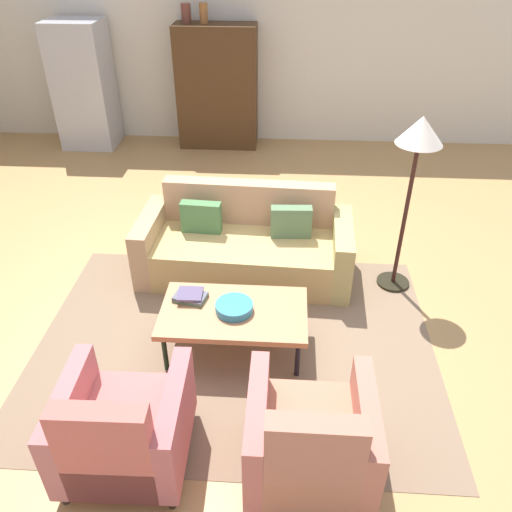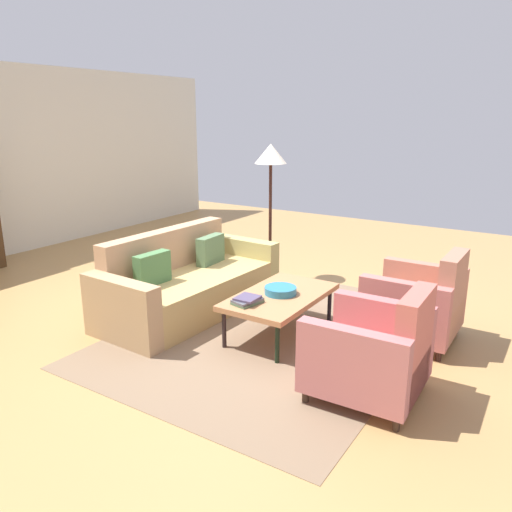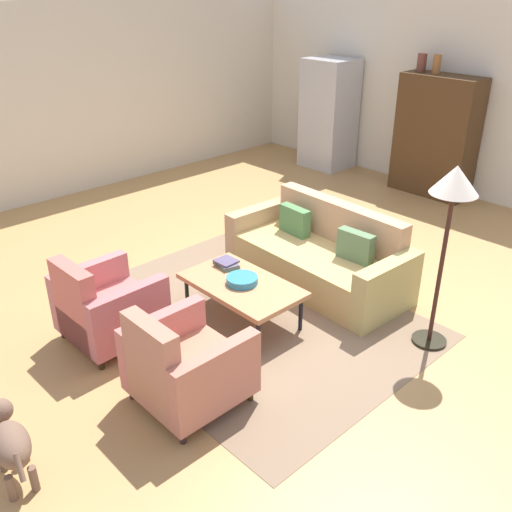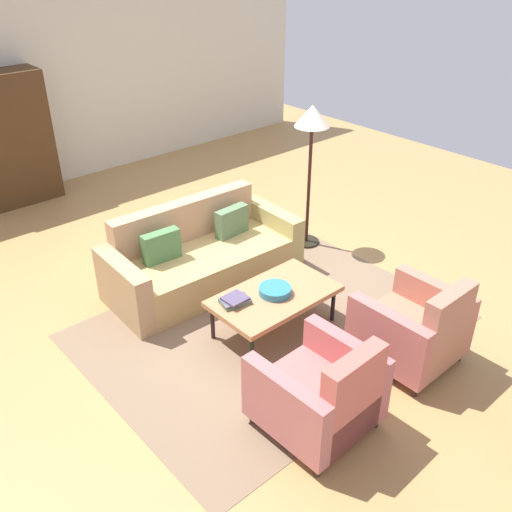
{
  "view_description": "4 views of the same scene",
  "coord_description": "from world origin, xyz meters",
  "px_view_note": "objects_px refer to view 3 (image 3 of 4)",
  "views": [
    {
      "loc": [
        0.26,
        -3.92,
        3.1
      ],
      "look_at": [
        0.01,
        -0.16,
        0.56
      ],
      "focal_mm": 35.78,
      "sensor_mm": 36.0,
      "label": 1
    },
    {
      "loc": [
        -4.09,
        -3.0,
        2.06
      ],
      "look_at": [
        -0.01,
        -0.39,
        0.71
      ],
      "focal_mm": 35.48,
      "sensor_mm": 36.0,
      "label": 2
    },
    {
      "loc": [
        3.43,
        -3.92,
        3.1
      ],
      "look_at": [
        -0.07,
        -0.62,
        0.69
      ],
      "focal_mm": 39.5,
      "sensor_mm": 36.0,
      "label": 3
    },
    {
      "loc": [
        -3.18,
        -3.92,
        3.37
      ],
      "look_at": [
        -0.12,
        -0.47,
        0.7
      ],
      "focal_mm": 39.51,
      "sensor_mm": 36.0,
      "label": 4
    }
  ],
  "objects_px": {
    "fruit_bowl": "(242,280)",
    "vase_round": "(437,64)",
    "cabinet": "(436,136)",
    "coffee_table": "(242,286)",
    "armchair_right": "(183,368)",
    "couch": "(321,257)",
    "floor_lamp": "(453,198)",
    "armchair_left": "(104,309)",
    "vase_tall": "(422,63)",
    "refrigerator": "(329,114)",
    "dog": "(10,441)",
    "book_stack": "(226,263)"
  },
  "relations": [
    {
      "from": "vase_tall",
      "to": "floor_lamp",
      "type": "distance_m",
      "value": 4.48
    },
    {
      "from": "book_stack",
      "to": "armchair_right",
      "type": "bearing_deg",
      "value": -52.92
    },
    {
      "from": "floor_lamp",
      "to": "book_stack",
      "type": "bearing_deg",
      "value": -154.62
    },
    {
      "from": "couch",
      "to": "vase_round",
      "type": "bearing_deg",
      "value": -73.53
    },
    {
      "from": "armchair_left",
      "to": "vase_tall",
      "type": "relative_size",
      "value": 3.39
    },
    {
      "from": "refrigerator",
      "to": "floor_lamp",
      "type": "xyz_separation_m",
      "value": [
        4.24,
        -3.51,
        0.52
      ]
    },
    {
      "from": "fruit_bowl",
      "to": "book_stack",
      "type": "relative_size",
      "value": 1.04
    },
    {
      "from": "cabinet",
      "to": "vase_round",
      "type": "bearing_deg",
      "value": -178.19
    },
    {
      "from": "couch",
      "to": "cabinet",
      "type": "relative_size",
      "value": 1.19
    },
    {
      "from": "couch",
      "to": "vase_round",
      "type": "relative_size",
      "value": 7.96
    },
    {
      "from": "couch",
      "to": "dog",
      "type": "bearing_deg",
      "value": 98.75
    },
    {
      "from": "vase_tall",
      "to": "dog",
      "type": "distance_m",
      "value": 7.41
    },
    {
      "from": "coffee_table",
      "to": "cabinet",
      "type": "relative_size",
      "value": 0.67
    },
    {
      "from": "armchair_right",
      "to": "cabinet",
      "type": "xyz_separation_m",
      "value": [
        -1.31,
        5.79,
        0.56
      ]
    },
    {
      "from": "fruit_bowl",
      "to": "dog",
      "type": "xyz_separation_m",
      "value": [
        0.4,
        -2.45,
        -0.13
      ]
    },
    {
      "from": "couch",
      "to": "refrigerator",
      "type": "height_order",
      "value": "refrigerator"
    },
    {
      "from": "floor_lamp",
      "to": "dog",
      "type": "relative_size",
      "value": 2.44
    },
    {
      "from": "armchair_right",
      "to": "book_stack",
      "type": "distance_m",
      "value": 1.62
    },
    {
      "from": "book_stack",
      "to": "cabinet",
      "type": "height_order",
      "value": "cabinet"
    },
    {
      "from": "armchair_right",
      "to": "book_stack",
      "type": "xyz_separation_m",
      "value": [
        -0.98,
        1.29,
        0.1
      ]
    },
    {
      "from": "armchair_right",
      "to": "cabinet",
      "type": "distance_m",
      "value": 5.96
    },
    {
      "from": "cabinet",
      "to": "vase_round",
      "type": "relative_size",
      "value": 6.71
    },
    {
      "from": "floor_lamp",
      "to": "cabinet",
      "type": "bearing_deg",
      "value": 121.43
    },
    {
      "from": "coffee_table",
      "to": "book_stack",
      "type": "bearing_deg",
      "value": 161.51
    },
    {
      "from": "couch",
      "to": "fruit_bowl",
      "type": "distance_m",
      "value": 1.2
    },
    {
      "from": "floor_lamp",
      "to": "armchair_left",
      "type": "bearing_deg",
      "value": -133.88
    },
    {
      "from": "couch",
      "to": "cabinet",
      "type": "distance_m",
      "value": 3.57
    },
    {
      "from": "refrigerator",
      "to": "dog",
      "type": "bearing_deg",
      "value": -65.73
    },
    {
      "from": "fruit_bowl",
      "to": "book_stack",
      "type": "bearing_deg",
      "value": 161.75
    },
    {
      "from": "book_stack",
      "to": "dog",
      "type": "bearing_deg",
      "value": -73.08
    },
    {
      "from": "couch",
      "to": "coffee_table",
      "type": "relative_size",
      "value": 1.78
    },
    {
      "from": "vase_round",
      "to": "refrigerator",
      "type": "distance_m",
      "value": 2.14
    },
    {
      "from": "floor_lamp",
      "to": "vase_round",
      "type": "bearing_deg",
      "value": 123.16
    },
    {
      "from": "cabinet",
      "to": "refrigerator",
      "type": "height_order",
      "value": "refrigerator"
    },
    {
      "from": "coffee_table",
      "to": "vase_round",
      "type": "bearing_deg",
      "value": 100.49
    },
    {
      "from": "couch",
      "to": "floor_lamp",
      "type": "height_order",
      "value": "floor_lamp"
    },
    {
      "from": "book_stack",
      "to": "vase_tall",
      "type": "relative_size",
      "value": 1.14
    },
    {
      "from": "coffee_table",
      "to": "floor_lamp",
      "type": "height_order",
      "value": "floor_lamp"
    },
    {
      "from": "armchair_right",
      "to": "fruit_bowl",
      "type": "distance_m",
      "value": 1.31
    },
    {
      "from": "vase_round",
      "to": "armchair_right",
      "type": "bearing_deg",
      "value": -75.88
    },
    {
      "from": "couch",
      "to": "coffee_table",
      "type": "bearing_deg",
      "value": 92.25
    },
    {
      "from": "floor_lamp",
      "to": "vase_tall",
      "type": "bearing_deg",
      "value": 125.86
    },
    {
      "from": "coffee_table",
      "to": "fruit_bowl",
      "type": "bearing_deg",
      "value": 0.0
    },
    {
      "from": "couch",
      "to": "refrigerator",
      "type": "relative_size",
      "value": 1.15
    },
    {
      "from": "floor_lamp",
      "to": "dog",
      "type": "xyz_separation_m",
      "value": [
        -1.09,
        -3.46,
        -1.13
      ]
    },
    {
      "from": "armchair_right",
      "to": "refrigerator",
      "type": "distance_m",
      "value": 6.62
    },
    {
      "from": "fruit_bowl",
      "to": "vase_round",
      "type": "bearing_deg",
      "value": 100.56
    },
    {
      "from": "cabinet",
      "to": "dog",
      "type": "height_order",
      "value": "cabinet"
    },
    {
      "from": "coffee_table",
      "to": "book_stack",
      "type": "distance_m",
      "value": 0.4
    },
    {
      "from": "cabinet",
      "to": "refrigerator",
      "type": "bearing_deg",
      "value": -177.05
    }
  ]
}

